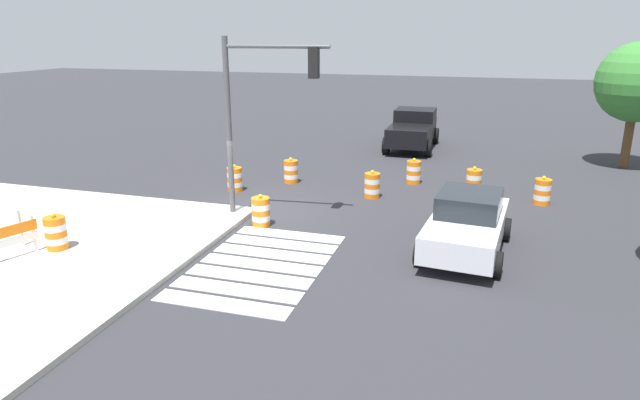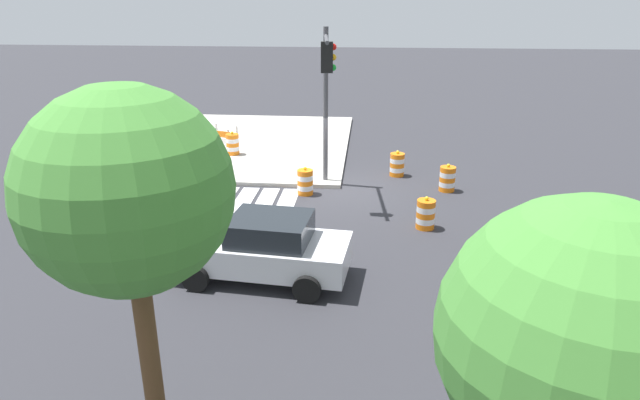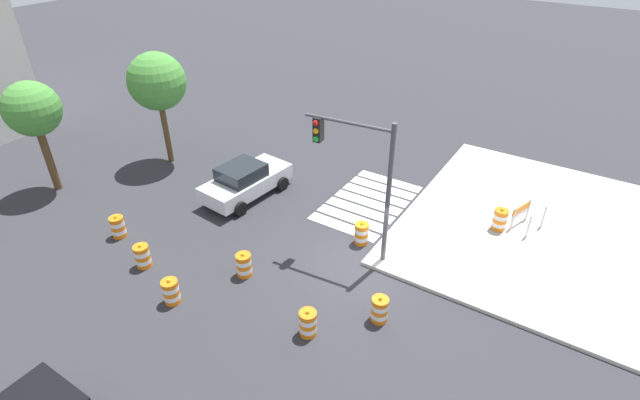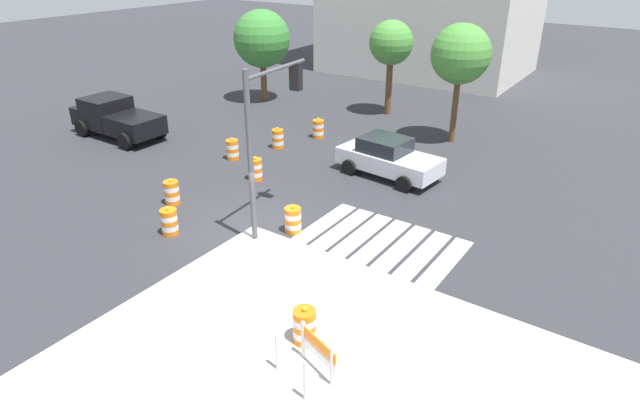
{
  "view_description": "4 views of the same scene",
  "coord_description": "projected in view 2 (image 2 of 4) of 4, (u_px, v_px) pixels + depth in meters",
  "views": [
    {
      "loc": [
        16.06,
        7.03,
        5.78
      ],
      "look_at": [
        2.06,
        2.81,
        1.27
      ],
      "focal_mm": 30.82,
      "sensor_mm": 36.0,
      "label": 1
    },
    {
      "loc": [
        -0.96,
        18.69,
        6.58
      ],
      "look_at": [
        0.43,
        3.45,
        0.85
      ],
      "focal_mm": 30.44,
      "sensor_mm": 36.0,
      "label": 2
    },
    {
      "loc": [
        -12.57,
        -6.17,
        11.72
      ],
      "look_at": [
        1.38,
        2.7,
        1.23
      ],
      "focal_mm": 26.96,
      "sensor_mm": 36.0,
      "label": 3
    },
    {
      "loc": [
        11.01,
        -11.94,
        8.88
      ],
      "look_at": [
        1.92,
        1.23,
        1.16
      ],
      "focal_mm": 30.05,
      "sensor_mm": 36.0,
      "label": 4
    }
  ],
  "objects": [
    {
      "name": "traffic_barrel_far_curb",
      "position": [
        305.0,
        182.0,
        19.16
      ],
      "size": [
        0.56,
        0.56,
        1.02
      ],
      "color": "orange",
      "rests_on": "ground"
    },
    {
      "name": "street_tree_streetside_mid",
      "position": [
        581.0,
        346.0,
        4.42
      ],
      "size": [
        2.39,
        2.39,
        5.18
      ],
      "color": "brown",
      "rests_on": "ground"
    },
    {
      "name": "street_tree_streetside_near",
      "position": [
        128.0,
        193.0,
        6.97
      ],
      "size": [
        2.77,
        2.77,
        5.64
      ],
      "color": "brown",
      "rests_on": "ground"
    },
    {
      "name": "sports_car",
      "position": [
        264.0,
        247.0,
        13.32
      ],
      "size": [
        4.46,
        2.46,
        1.63
      ],
      "color": "silver",
      "rests_on": "ground"
    },
    {
      "name": "traffic_barrel_crosswalk_end",
      "position": [
        426.0,
        214.0,
        16.32
      ],
      "size": [
        0.56,
        0.56,
        1.02
      ],
      "color": "orange",
      "rests_on": "ground"
    },
    {
      "name": "traffic_barrel_on_sidewalk",
      "position": [
        233.0,
        144.0,
        23.51
      ],
      "size": [
        0.56,
        0.56,
        1.02
      ],
      "color": "orange",
      "rests_on": "sidewalk_corner"
    },
    {
      "name": "traffic_barrel_opposite_curb",
      "position": [
        517.0,
        233.0,
        15.02
      ],
      "size": [
        0.56,
        0.56,
        1.02
      ],
      "color": "orange",
      "rests_on": "ground"
    },
    {
      "name": "traffic_barrel_lane_center",
      "position": [
        397.0,
        165.0,
        21.16
      ],
      "size": [
        0.56,
        0.56,
        1.02
      ],
      "color": "orange",
      "rests_on": "ground"
    },
    {
      "name": "crosswalk_stripes",
      "position": [
        220.0,
        203.0,
        18.48
      ],
      "size": [
        5.1,
        3.2,
        0.02
      ],
      "color": "silver",
      "rests_on": "ground"
    },
    {
      "name": "traffic_barrel_near_corner",
      "position": [
        508.0,
        271.0,
        12.92
      ],
      "size": [
        0.56,
        0.56,
        1.02
      ],
      "color": "orange",
      "rests_on": "ground"
    },
    {
      "name": "construction_barricade",
      "position": [
        220.0,
        137.0,
        24.25
      ],
      "size": [
        1.42,
        1.14,
        1.0
      ],
      "color": "silver",
      "rests_on": "sidewalk_corner"
    },
    {
      "name": "traffic_barrel_median_near",
      "position": [
        447.0,
        179.0,
        19.5
      ],
      "size": [
        0.56,
        0.56,
        1.02
      ],
      "color": "orange",
      "rests_on": "ground"
    },
    {
      "name": "sidewalk_corner",
      "position": [
        222.0,
        142.0,
        25.9
      ],
      "size": [
        12.0,
        12.0,
        0.15
      ],
      "primitive_type": "cube",
      "color": "#BCB7AD",
      "rests_on": "ground"
    },
    {
      "name": "traffic_barrel_median_far",
      "position": [
        498.0,
        325.0,
        10.81
      ],
      "size": [
        0.56,
        0.56,
        1.02
      ],
      "color": "orange",
      "rests_on": "ground"
    },
    {
      "name": "traffic_light_pole",
      "position": [
        326.0,
        83.0,
        17.99
      ],
      "size": [
        0.63,
        3.28,
        5.5
      ],
      "color": "#4C4C51",
      "rests_on": "sidewalk_corner"
    },
    {
      "name": "ground_plane",
      "position": [
        340.0,
        189.0,
        19.82
      ],
      "size": [
        120.0,
        120.0,
        0.0
      ],
      "primitive_type": "plane",
      "color": "#2D2D33"
    }
  ]
}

